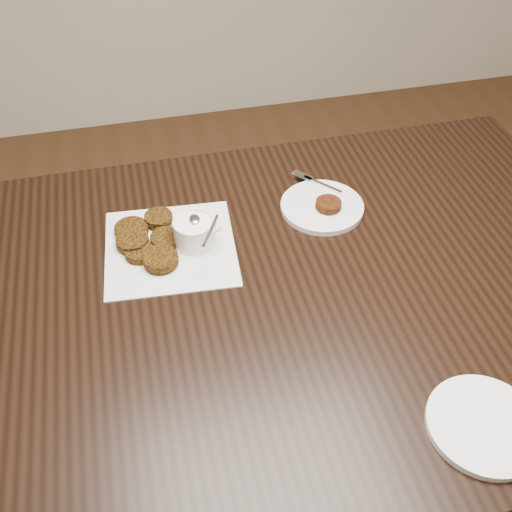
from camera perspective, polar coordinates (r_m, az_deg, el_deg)
The scene contains 7 objects.
floor at distance 1.78m, azimuth 2.81°, elevation -20.82°, with size 4.00×4.00×0.00m, color #512F1C.
table at distance 1.47m, azimuth 0.39°, elevation -13.53°, with size 1.53×0.98×0.75m, color black.
napkin at distance 1.27m, azimuth -8.05°, elevation 0.77°, with size 0.27×0.27×0.00m, color silver.
sauce_ramekin at distance 1.23m, azimuth -5.93°, elevation 3.33°, with size 0.11×0.11×0.12m, color white, non-canonical shape.
patty_cluster at distance 1.27m, azimuth -10.07°, elevation 1.42°, with size 0.21×0.21×0.02m, color #5F370C, non-canonical shape.
plate_with_patty at distance 1.35m, azimuth 6.24°, elevation 4.85°, with size 0.18×0.18×0.03m, color silver, non-canonical shape.
plate_empty at distance 1.05m, azimuth 20.68°, elevation -14.66°, with size 0.18×0.18×0.01m, color white.
Camera 1 is at (-0.26, -0.72, 1.61)m, focal length 42.56 mm.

